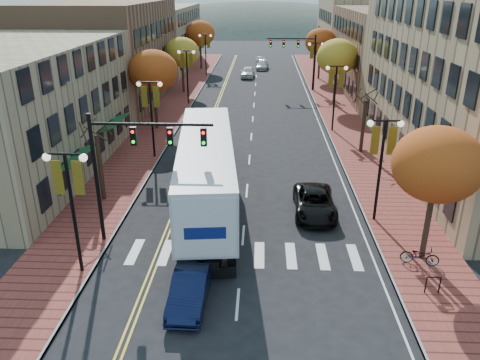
# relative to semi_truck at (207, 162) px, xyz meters

# --- Properties ---
(ground) EXTENTS (200.00, 200.00, 0.00)m
(ground) POSITION_rel_semi_truck_xyz_m (2.42, -8.15, -2.67)
(ground) COLOR black
(ground) RESTS_ON ground
(sidewalk_left) EXTENTS (4.00, 85.00, 0.15)m
(sidewalk_left) POSITION_rel_semi_truck_xyz_m (-6.58, 24.35, -2.60)
(sidewalk_left) COLOR brown
(sidewalk_left) RESTS_ON ground
(sidewalk_right) EXTENTS (4.00, 85.00, 0.15)m
(sidewalk_right) POSITION_rel_semi_truck_xyz_m (11.42, 24.35, -2.60)
(sidewalk_right) COLOR brown
(sidewalk_right) RESTS_ON ground
(building_left_near) EXTENTS (12.00, 22.00, 9.00)m
(building_left_near) POSITION_rel_semi_truck_xyz_m (-14.58, 4.85, 1.83)
(building_left_near) COLOR #9E8966
(building_left_near) RESTS_ON ground
(building_left_mid) EXTENTS (12.00, 24.00, 11.00)m
(building_left_mid) POSITION_rel_semi_truck_xyz_m (-14.58, 27.85, 2.83)
(building_left_mid) COLOR brown
(building_left_mid) RESTS_ON ground
(building_left_far) EXTENTS (12.00, 26.00, 9.50)m
(building_left_far) POSITION_rel_semi_truck_xyz_m (-14.58, 52.85, 2.08)
(building_left_far) COLOR #9E8966
(building_left_far) RESTS_ON ground
(building_right_mid) EXTENTS (15.00, 24.00, 10.00)m
(building_right_mid) POSITION_rel_semi_truck_xyz_m (20.92, 33.85, 2.33)
(building_right_mid) COLOR brown
(building_right_mid) RESTS_ON ground
(building_right_far) EXTENTS (15.00, 20.00, 11.00)m
(building_right_far) POSITION_rel_semi_truck_xyz_m (20.92, 55.85, 2.83)
(building_right_far) COLOR #9E8966
(building_right_far) RESTS_ON ground
(tree_left_a) EXTENTS (0.28, 0.28, 4.20)m
(tree_left_a) POSITION_rel_semi_truck_xyz_m (-6.58, -0.15, -0.42)
(tree_left_a) COLOR #382619
(tree_left_a) RESTS_ON sidewalk_left
(tree_left_b) EXTENTS (4.48, 4.48, 7.21)m
(tree_left_b) POSITION_rel_semi_truck_xyz_m (-6.58, 15.85, 2.77)
(tree_left_b) COLOR #382619
(tree_left_b) RESTS_ON sidewalk_left
(tree_left_c) EXTENTS (4.16, 4.16, 6.69)m
(tree_left_c) POSITION_rel_semi_truck_xyz_m (-6.58, 31.85, 2.38)
(tree_left_c) COLOR #382619
(tree_left_c) RESTS_ON sidewalk_left
(tree_left_d) EXTENTS (4.61, 4.61, 7.42)m
(tree_left_d) POSITION_rel_semi_truck_xyz_m (-6.58, 49.85, 2.93)
(tree_left_d) COLOR #382619
(tree_left_d) RESTS_ON sidewalk_left
(tree_right_a) EXTENTS (4.16, 4.16, 6.69)m
(tree_right_a) POSITION_rel_semi_truck_xyz_m (11.42, -6.15, 2.38)
(tree_right_a) COLOR #382619
(tree_right_a) RESTS_ON sidewalk_right
(tree_right_b) EXTENTS (0.28, 0.28, 4.20)m
(tree_right_b) POSITION_rel_semi_truck_xyz_m (11.42, 9.85, -0.42)
(tree_right_b) COLOR #382619
(tree_right_b) RESTS_ON sidewalk_right
(tree_right_c) EXTENTS (4.48, 4.48, 7.21)m
(tree_right_c) POSITION_rel_semi_truck_xyz_m (11.42, 25.85, 2.77)
(tree_right_c) COLOR #382619
(tree_right_c) RESTS_ON sidewalk_right
(tree_right_d) EXTENTS (4.35, 4.35, 7.00)m
(tree_right_d) POSITION_rel_semi_truck_xyz_m (11.42, 41.85, 2.62)
(tree_right_d) COLOR #382619
(tree_right_d) RESTS_ON sidewalk_right
(lamp_left_a) EXTENTS (1.96, 0.36, 6.05)m
(lamp_left_a) POSITION_rel_semi_truck_xyz_m (-5.08, -8.15, 1.62)
(lamp_left_a) COLOR black
(lamp_left_a) RESTS_ON ground
(lamp_left_b) EXTENTS (1.96, 0.36, 6.05)m
(lamp_left_b) POSITION_rel_semi_truck_xyz_m (-5.08, 7.85, 1.62)
(lamp_left_b) COLOR black
(lamp_left_b) RESTS_ON ground
(lamp_left_c) EXTENTS (1.96, 0.36, 6.05)m
(lamp_left_c) POSITION_rel_semi_truck_xyz_m (-5.08, 25.85, 1.62)
(lamp_left_c) COLOR black
(lamp_left_c) RESTS_ON ground
(lamp_left_d) EXTENTS (1.96, 0.36, 6.05)m
(lamp_left_d) POSITION_rel_semi_truck_xyz_m (-5.08, 43.85, 1.62)
(lamp_left_d) COLOR black
(lamp_left_d) RESTS_ON ground
(lamp_right_a) EXTENTS (1.96, 0.36, 6.05)m
(lamp_right_a) POSITION_rel_semi_truck_xyz_m (9.92, -2.15, 1.62)
(lamp_right_a) COLOR black
(lamp_right_a) RESTS_ON ground
(lamp_right_b) EXTENTS (1.96, 0.36, 6.05)m
(lamp_right_b) POSITION_rel_semi_truck_xyz_m (9.92, 15.85, 1.62)
(lamp_right_b) COLOR black
(lamp_right_b) RESTS_ON ground
(lamp_right_c) EXTENTS (1.96, 0.36, 6.05)m
(lamp_right_c) POSITION_rel_semi_truck_xyz_m (9.92, 33.85, 1.62)
(lamp_right_c) COLOR black
(lamp_right_c) RESTS_ON ground
(traffic_mast_near) EXTENTS (6.10, 0.35, 7.00)m
(traffic_mast_near) POSITION_rel_semi_truck_xyz_m (-3.06, -5.15, 2.25)
(traffic_mast_near) COLOR black
(traffic_mast_near) RESTS_ON ground
(traffic_mast_far) EXTENTS (6.10, 0.34, 7.00)m
(traffic_mast_far) POSITION_rel_semi_truck_xyz_m (7.89, 33.85, 2.25)
(traffic_mast_far) COLOR black
(traffic_mast_far) RESTS_ON ground
(semi_truck) EXTENTS (4.83, 18.49, 4.57)m
(semi_truck) POSITION_rel_semi_truck_xyz_m (0.00, 0.00, 0.00)
(semi_truck) COLOR black
(semi_truck) RESTS_ON ground
(navy_sedan) EXTENTS (1.55, 4.23, 1.39)m
(navy_sedan) POSITION_rel_semi_truck_xyz_m (0.38, -10.10, -1.98)
(navy_sedan) COLOR black
(navy_sedan) RESTS_ON ground
(black_suv) EXTENTS (2.44, 5.16, 1.42)m
(black_suv) POSITION_rel_semi_truck_xyz_m (6.55, -1.31, -1.96)
(black_suv) COLOR black
(black_suv) RESTS_ON ground
(car_far_white) EXTENTS (2.13, 4.66, 1.55)m
(car_far_white) POSITION_rel_semi_truck_xyz_m (1.18, 43.07, -1.90)
(car_far_white) COLOR silver
(car_far_white) RESTS_ON ground
(car_far_silver) EXTENTS (2.22, 4.61, 1.29)m
(car_far_silver) POSITION_rel_semi_truck_xyz_m (3.28, 50.38, -2.03)
(car_far_silver) COLOR #B0B1B8
(car_far_silver) RESTS_ON ground
(car_far_oncoming) EXTENTS (1.61, 4.30, 1.40)m
(car_far_oncoming) POSITION_rel_semi_truck_xyz_m (2.92, 54.89, -1.97)
(car_far_oncoming) COLOR #B6B5BD
(car_far_oncoming) RESTS_ON ground
(bicycle) EXTENTS (1.89, 1.01, 0.94)m
(bicycle) POSITION_rel_semi_truck_xyz_m (11.05, -6.84, -2.05)
(bicycle) COLOR gray
(bicycle) RESTS_ON sidewalk_right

